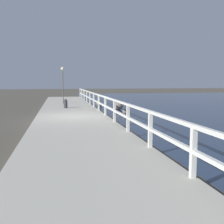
# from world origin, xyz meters

# --- Properties ---
(ground_plane) EXTENTS (120.00, 120.00, 0.00)m
(ground_plane) POSITION_xyz_m (0.00, 0.00, 0.00)
(ground_plane) COLOR #4C473D
(dock_walkway) EXTENTS (3.69, 36.00, 0.22)m
(dock_walkway) POSITION_xyz_m (0.00, 0.00, 0.11)
(dock_walkway) COLOR #B2AD9E
(dock_walkway) RESTS_ON ground
(railing) EXTENTS (0.10, 32.50, 1.01)m
(railing) POSITION_xyz_m (1.74, -0.00, 0.91)
(railing) COLOR silver
(railing) RESTS_ON dock_walkway
(boulder_water_edge) EXTENTS (0.51, 0.46, 0.38)m
(boulder_water_edge) POSITION_xyz_m (2.62, 8.00, 0.19)
(boulder_water_edge) COLOR slate
(boulder_water_edge) RESTS_ON ground
(boulder_mid_strip) EXTENTS (0.46, 0.41, 0.35)m
(boulder_mid_strip) POSITION_xyz_m (3.37, 1.87, 0.17)
(boulder_mid_strip) COLOR #666056
(boulder_mid_strip) RESTS_ON ground
(boulder_far_strip) EXTENTS (0.73, 0.66, 0.55)m
(boulder_far_strip) POSITION_xyz_m (3.49, 4.62, 0.27)
(boulder_far_strip) COLOR slate
(boulder_far_strip) RESTS_ON ground
(boulder_upstream) EXTENTS (0.41, 0.37, 0.31)m
(boulder_upstream) POSITION_xyz_m (3.50, 5.20, 0.16)
(boulder_upstream) COLOR slate
(boulder_upstream) RESTS_ON ground
(mooring_bollard) EXTENTS (0.26, 0.26, 0.62)m
(mooring_bollard) POSITION_xyz_m (-0.21, 4.41, 0.53)
(mooring_bollard) COLOR #333338
(mooring_bollard) RESTS_ON dock_walkway
(dock_lamp) EXTENTS (0.28, 0.28, 2.98)m
(dock_lamp) POSITION_xyz_m (-0.29, 8.47, 2.50)
(dock_lamp) COLOR #514C47
(dock_lamp) RESTS_ON dock_walkway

